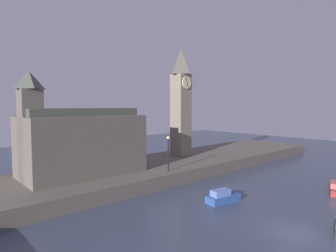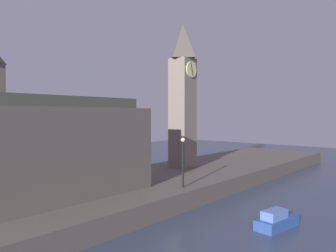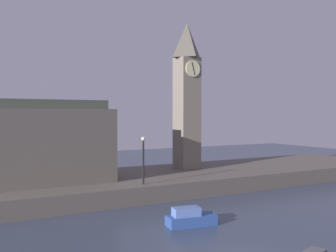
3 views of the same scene
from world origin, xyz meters
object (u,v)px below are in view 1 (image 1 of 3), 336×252
(parliament_hall, at_px, (79,142))
(streetlamp, at_px, (168,150))
(boat_tour_blue, at_px, (225,197))
(clock_tower, at_px, (181,100))

(parliament_hall, distance_m, streetlamp, 9.81)
(parliament_hall, height_order, streetlamp, parliament_hall)
(streetlamp, bearing_deg, parliament_hall, 145.61)
(streetlamp, distance_m, boat_tour_blue, 8.64)
(clock_tower, relative_size, boat_tour_blue, 3.91)
(parliament_hall, bearing_deg, boat_tour_blue, -58.76)
(clock_tower, height_order, parliament_hall, clock_tower)
(clock_tower, bearing_deg, parliament_hall, -176.55)
(parliament_hall, distance_m, boat_tour_blue, 16.33)
(parliament_hall, height_order, boat_tour_blue, parliament_hall)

